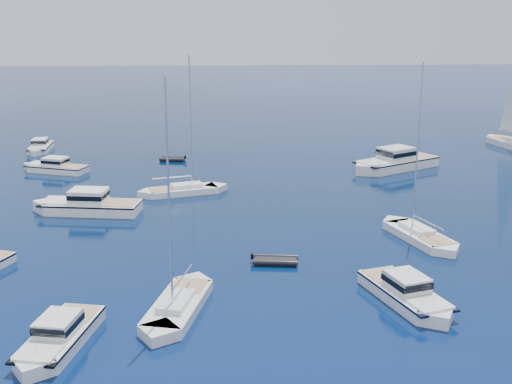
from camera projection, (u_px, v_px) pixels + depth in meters
ground at (287, 339)px, 39.98m from camera, size 400.00×400.00×0.00m
motor_cruiser_near at (59, 347)px, 39.04m from camera, size 4.39×9.34×2.36m
motor_cruiser_right at (407, 303)px, 44.91m from camera, size 5.73×9.90×2.48m
motor_cruiser_centre at (87, 212)px, 64.77m from camera, size 11.64×4.94×2.96m
motor_cruiser_far_l at (55, 172)px, 80.86m from camera, size 9.25×5.44×2.32m
motor_cruiser_distant at (394, 169)px, 82.24m from camera, size 13.22×10.23×3.43m
motor_cruiser_horizon at (40, 151)px, 92.77m from camera, size 3.04×8.39×2.16m
sailboat_fore at (178, 311)px, 43.63m from camera, size 5.14×11.14×15.85m
sailboat_mid_r at (419, 239)px, 57.18m from camera, size 5.91×10.86×15.48m
sailboat_centre at (183, 194)px, 71.33m from camera, size 10.57×5.62×15.06m
tender_yellow at (377, 283)px, 48.02m from camera, size 2.52×3.77×0.95m
tender_grey_near at (275, 263)px, 51.85m from camera, size 3.84×2.39×0.95m
tender_grey_far at (173, 161)px, 86.72m from camera, size 3.56×2.24×0.95m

